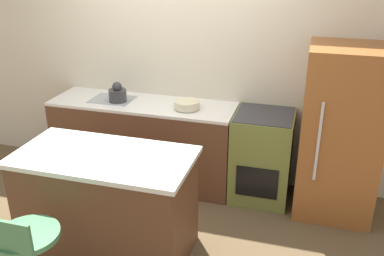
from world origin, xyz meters
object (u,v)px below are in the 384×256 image
object	(u,v)px
oven_range	(262,156)
kettle	(118,94)
mixing_bowl	(187,105)
refrigerator	(340,133)
stool_chair	(29,256)

from	to	relation	value
oven_range	kettle	world-z (taller)	kettle
kettle	mixing_bowl	size ratio (longest dim) A/B	0.82
refrigerator	mixing_bowl	world-z (taller)	refrigerator
refrigerator	stool_chair	world-z (taller)	refrigerator
refrigerator	kettle	size ratio (longest dim) A/B	7.73
refrigerator	kettle	distance (m)	2.27
kettle	refrigerator	bearing A→B (deg)	0.11
kettle	stool_chair	bearing A→B (deg)	-84.82
stool_chair	kettle	world-z (taller)	kettle
kettle	mixing_bowl	xyz separation A→B (m)	(0.76, 0.00, -0.04)
stool_chair	mixing_bowl	size ratio (longest dim) A/B	3.25
stool_chair	kettle	size ratio (longest dim) A/B	3.97
kettle	mixing_bowl	bearing A→B (deg)	0.00
oven_range	kettle	xyz separation A→B (m)	(-1.54, -0.05, 0.54)
refrigerator	mixing_bowl	xyz separation A→B (m)	(-1.50, -0.00, 0.14)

